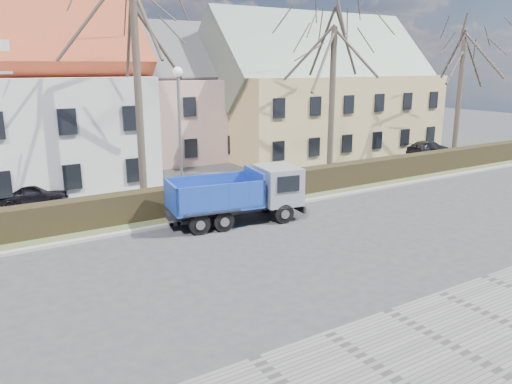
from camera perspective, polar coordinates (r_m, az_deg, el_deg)
ground at (r=19.26m, az=1.67°, el=-6.45°), size 120.00×120.00×0.00m
sidewalk_near at (r=13.69m, az=22.55°, el=-16.63°), size 80.00×5.00×0.08m
curb_far at (r=23.01m, az=-4.66°, el=-2.83°), size 80.00×0.30×0.12m
grass_strip at (r=24.39m, az=-6.38°, el=-1.90°), size 80.00×3.00×0.10m
hedge at (r=24.05m, az=-6.21°, el=-0.64°), size 60.00×0.90×1.30m
building_pink at (r=37.79m, az=-10.17°, el=9.83°), size 10.80×8.80×8.00m
building_yellow at (r=41.28m, az=7.37°, el=10.65°), size 18.80×10.80×8.50m
tree_1 at (r=24.82m, az=-13.43°, el=12.79°), size 9.20×9.20×12.65m
tree_2 at (r=30.86m, az=8.72°, el=11.71°), size 8.00×8.00×11.00m
tree_3 at (r=39.70m, az=22.30°, el=10.99°), size 7.60×7.60×10.45m
dump_truck at (r=21.92m, az=-2.83°, el=-0.48°), size 6.45×3.18×2.47m
streetlight at (r=24.16m, az=-8.66°, el=6.06°), size 0.53×0.53×6.84m
cart_frame at (r=21.91m, az=-9.78°, el=-3.09°), size 0.77×0.44×0.70m
parked_car_a at (r=27.30m, az=-24.33°, el=-0.16°), size 3.69×1.98×1.19m
parked_car_b at (r=40.58m, az=19.08°, el=4.72°), size 4.28×2.15×1.19m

